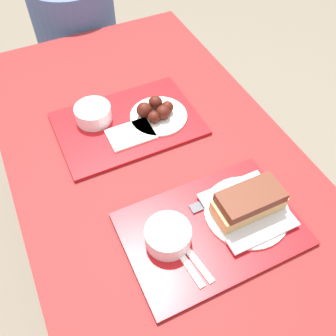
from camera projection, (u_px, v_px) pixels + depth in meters
name	position (u px, v px, depth m)	size (l,w,h in m)	color
ground_plane	(169.00, 283.00, 1.70)	(12.00, 12.00, 0.00)	#706656
picnic_table	(169.00, 199.00, 1.17)	(0.85, 1.74, 0.77)	maroon
picnic_bench_far	(82.00, 81.00, 2.03)	(0.81, 0.28, 0.43)	maroon
tray_near	(211.00, 229.00, 0.99)	(0.46, 0.32, 0.01)	#B21419
tray_far	(128.00, 124.00, 1.24)	(0.46, 0.32, 0.01)	#B21419
bowl_coleslaw_near	(168.00, 235.00, 0.94)	(0.12, 0.12, 0.05)	silver
brisket_sandwich_plate	(248.00, 205.00, 0.99)	(0.23, 0.23, 0.09)	white
plastic_fork_near	(183.00, 259.00, 0.93)	(0.03, 0.17, 0.00)	white
plastic_knife_near	(191.00, 255.00, 0.93)	(0.04, 0.17, 0.00)	white
condiment_packet	(197.00, 208.00, 1.02)	(0.04, 0.03, 0.01)	#3F3F47
bowl_coleslaw_far	(93.00, 113.00, 1.22)	(0.12, 0.12, 0.05)	silver
wings_plate_far	(157.00, 112.00, 1.23)	(0.19, 0.19, 0.06)	white
napkin_far	(131.00, 134.00, 1.19)	(0.15, 0.10, 0.01)	white
person_seated_across	(75.00, 24.00, 1.78)	(0.39, 0.39, 0.65)	#4C6093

